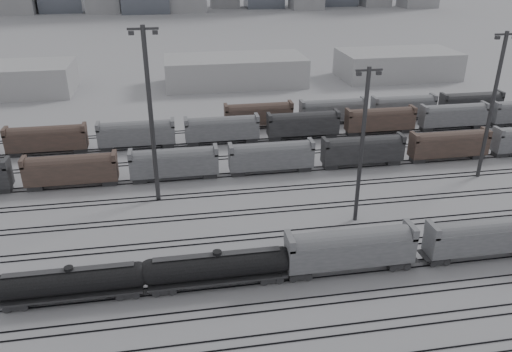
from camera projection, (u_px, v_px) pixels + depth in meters
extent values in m
plane|color=#A4A3A8|center=(258.00, 286.00, 59.56)|extent=(900.00, 900.00, 0.00)
cube|color=black|center=(275.00, 343.00, 50.84)|extent=(220.00, 0.07, 0.16)
cube|color=black|center=(272.00, 334.00, 52.12)|extent=(220.00, 0.07, 0.16)
cube|color=black|center=(266.00, 311.00, 55.31)|extent=(220.00, 0.07, 0.16)
cube|color=black|center=(263.00, 303.00, 56.59)|extent=(220.00, 0.07, 0.16)
cube|color=black|center=(258.00, 284.00, 59.78)|extent=(220.00, 0.07, 0.16)
cube|color=black|center=(256.00, 277.00, 61.06)|extent=(220.00, 0.07, 0.16)
cube|color=black|center=(251.00, 260.00, 64.25)|extent=(220.00, 0.07, 0.16)
cube|color=black|center=(249.00, 254.00, 65.53)|extent=(220.00, 0.07, 0.16)
cube|color=black|center=(245.00, 240.00, 68.72)|extent=(220.00, 0.07, 0.16)
cube|color=black|center=(244.00, 234.00, 70.00)|extent=(220.00, 0.07, 0.16)
cube|color=black|center=(238.00, 215.00, 74.98)|extent=(220.00, 0.07, 0.16)
cube|color=black|center=(237.00, 211.00, 76.26)|extent=(220.00, 0.07, 0.16)
cube|color=black|center=(232.00, 194.00, 81.24)|extent=(220.00, 0.07, 0.16)
cube|color=black|center=(231.00, 191.00, 82.52)|extent=(220.00, 0.07, 0.16)
cube|color=black|center=(227.00, 177.00, 87.50)|extent=(220.00, 0.07, 0.16)
cube|color=black|center=(226.00, 173.00, 88.78)|extent=(220.00, 0.07, 0.16)
cube|color=black|center=(222.00, 159.00, 94.65)|extent=(220.00, 0.07, 0.16)
cube|color=black|center=(221.00, 156.00, 95.93)|extent=(220.00, 0.07, 0.16)
cube|color=black|center=(218.00, 144.00, 101.80)|extent=(220.00, 0.07, 0.16)
cube|color=black|center=(217.00, 142.00, 103.08)|extent=(220.00, 0.07, 0.16)
cube|color=black|center=(214.00, 131.00, 108.95)|extent=(220.00, 0.07, 0.16)
cube|color=black|center=(214.00, 129.00, 110.24)|extent=(220.00, 0.07, 0.16)
cube|color=black|center=(17.00, 302.00, 55.98)|extent=(2.63, 2.13, 0.71)
cube|color=black|center=(128.00, 290.00, 57.87)|extent=(2.63, 2.13, 0.71)
cube|color=black|center=(73.00, 293.00, 56.71)|extent=(15.71, 2.74, 0.25)
cylinder|color=black|center=(71.00, 281.00, 56.03)|extent=(14.69, 2.94, 2.94)
sphere|color=black|center=(1.00, 288.00, 54.89)|extent=(2.94, 2.94, 2.94)
sphere|color=black|center=(138.00, 274.00, 57.17)|extent=(2.94, 2.94, 2.94)
cylinder|color=black|center=(69.00, 269.00, 55.35)|extent=(1.01, 1.01, 0.51)
cube|color=black|center=(69.00, 270.00, 55.39)|extent=(14.19, 0.91, 0.06)
cube|color=black|center=(164.00, 287.00, 58.50)|extent=(2.75, 2.22, 0.74)
cube|color=black|center=(270.00, 275.00, 60.47)|extent=(2.75, 2.22, 0.74)
cube|color=black|center=(218.00, 277.00, 59.26)|extent=(16.40, 2.86, 0.26)
cylinder|color=black|center=(218.00, 265.00, 58.55)|extent=(15.35, 3.07, 3.07)
sphere|color=black|center=(151.00, 272.00, 57.36)|extent=(3.07, 3.07, 3.07)
sphere|color=black|center=(281.00, 259.00, 59.74)|extent=(3.07, 3.07, 3.07)
cylinder|color=black|center=(217.00, 253.00, 57.84)|extent=(1.06, 1.06, 0.53)
cube|color=black|center=(217.00, 254.00, 57.88)|extent=(14.82, 0.95, 0.06)
cube|color=black|center=(299.00, 272.00, 61.02)|extent=(2.76, 2.23, 0.74)
cube|color=black|center=(397.00, 262.00, 62.99)|extent=(2.76, 2.23, 0.74)
cube|color=slate|center=(350.00, 250.00, 60.96)|extent=(15.92, 3.18, 3.40)
cylinder|color=slate|center=(351.00, 241.00, 60.42)|extent=(14.43, 3.08, 3.08)
cube|color=slate|center=(290.00, 241.00, 58.88)|extent=(0.74, 3.18, 1.49)
cube|color=slate|center=(411.00, 230.00, 61.25)|extent=(0.74, 3.18, 1.49)
cone|color=black|center=(349.00, 264.00, 61.83)|extent=(2.55, 2.55, 0.96)
cube|color=black|center=(436.00, 258.00, 63.85)|extent=(2.60, 2.10, 0.70)
cube|color=slate|center=(483.00, 238.00, 63.79)|extent=(15.02, 3.00, 3.20)
cylinder|color=slate|center=(485.00, 230.00, 63.28)|extent=(13.62, 2.90, 2.90)
cube|color=slate|center=(433.00, 230.00, 61.83)|extent=(0.70, 3.00, 1.40)
cone|color=black|center=(480.00, 251.00, 64.61)|extent=(2.40, 2.40, 0.90)
cylinder|color=#333335|center=(151.00, 119.00, 74.20)|extent=(0.69, 0.69, 27.06)
cube|color=#333335|center=(143.00, 29.00, 68.75)|extent=(4.33, 0.32, 0.32)
cube|color=#333335|center=(131.00, 33.00, 68.72)|extent=(0.76, 0.54, 0.54)
cube|color=#333335|center=(155.00, 32.00, 69.23)|extent=(0.76, 0.54, 0.54)
cylinder|color=#333335|center=(362.00, 148.00, 69.16)|extent=(0.58, 0.58, 22.74)
cube|color=#333335|center=(369.00, 70.00, 64.57)|extent=(3.64, 0.27, 0.27)
cube|color=#333335|center=(359.00, 74.00, 64.55)|extent=(0.64, 0.45, 0.45)
cube|color=#333335|center=(379.00, 73.00, 64.98)|extent=(0.64, 0.45, 0.45)
cylinder|color=#333335|center=(492.00, 108.00, 82.61)|extent=(0.64, 0.64, 24.90)
cube|color=#333335|center=(507.00, 34.00, 77.58)|extent=(3.98, 0.30, 0.30)
cube|color=#333335|center=(497.00, 38.00, 77.56)|extent=(0.70, 0.50, 0.50)
cube|color=brown|center=(71.00, 171.00, 82.97)|extent=(15.00, 3.00, 5.60)
cube|color=slate|center=(174.00, 164.00, 85.60)|extent=(15.00, 3.00, 5.60)
cube|color=slate|center=(271.00, 158.00, 88.24)|extent=(15.00, 3.00, 5.60)
cube|color=black|center=(363.00, 152.00, 90.87)|extent=(15.00, 3.00, 5.60)
cube|color=brown|center=(449.00, 146.00, 93.50)|extent=(15.00, 3.00, 5.60)
cube|color=brown|center=(47.00, 140.00, 96.19)|extent=(15.00, 3.00, 5.60)
cube|color=slate|center=(137.00, 135.00, 98.82)|extent=(15.00, 3.00, 5.60)
cube|color=slate|center=(222.00, 130.00, 101.46)|extent=(15.00, 3.00, 5.60)
cube|color=black|center=(303.00, 125.00, 104.09)|extent=(15.00, 3.00, 5.60)
cube|color=brown|center=(380.00, 121.00, 106.72)|extent=(15.00, 3.00, 5.60)
cube|color=slate|center=(453.00, 117.00, 109.36)|extent=(15.00, 3.00, 5.60)
cube|color=brown|center=(259.00, 116.00, 110.00)|extent=(15.00, 3.00, 5.60)
cube|color=slate|center=(333.00, 112.00, 112.64)|extent=(15.00, 3.00, 5.60)
cube|color=slate|center=(403.00, 108.00, 115.27)|extent=(15.00, 3.00, 5.60)
cube|color=black|center=(471.00, 104.00, 117.91)|extent=(15.00, 3.00, 5.60)
cube|color=#A4A4A6|center=(235.00, 71.00, 144.37)|extent=(40.00, 18.00, 8.00)
cube|color=#A4A4A6|center=(397.00, 64.00, 152.12)|extent=(35.00, 18.00, 8.00)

